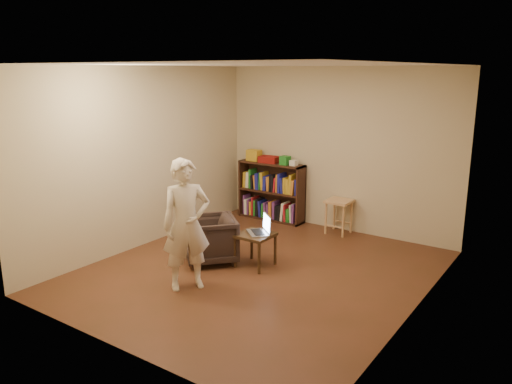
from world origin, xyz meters
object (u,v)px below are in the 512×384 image
Objects in this scene: bookshelf at (272,194)px; armchair at (210,239)px; stool at (339,206)px; side_table at (255,239)px; laptop at (261,229)px; person at (186,225)px.

armchair is at bearing -79.58° from bookshelf.
bookshelf is 2.19m from armchair.
stool is at bearing 108.02° from armchair.
armchair is at bearing -161.33° from side_table.
armchair is 1.52× the size of side_table.
stool is (1.31, -0.06, 0.00)m from bookshelf.
bookshelf is at bearing 142.01° from armchair.
armchair is 0.74m from laptop.
armchair is 0.44× the size of person.
side_table is (1.00, -1.95, -0.06)m from bookshelf.
bookshelf is at bearing 160.39° from laptop.
person is at bearing -101.62° from stool.
armchair reaches higher than stool.
armchair reaches higher than side_table.
laptop is (-0.25, -1.82, 0.07)m from stool.
stool is at bearing 123.27° from laptop.
laptop is at bearing 16.93° from person.
side_table is 0.29× the size of person.
person is (-0.59, -2.89, 0.34)m from stool.
person is at bearing -76.39° from bookshelf.
side_table is (0.60, 0.20, 0.06)m from armchair.
person is (-0.29, -1.00, 0.41)m from side_table.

